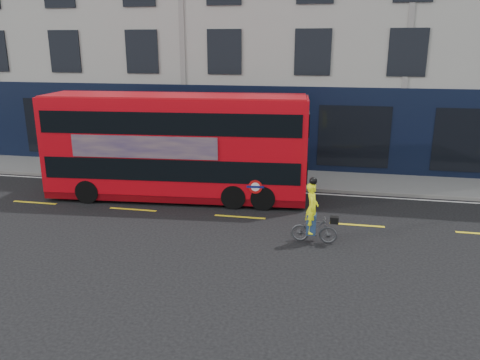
# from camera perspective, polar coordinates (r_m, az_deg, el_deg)

# --- Properties ---
(ground) EXTENTS (120.00, 120.00, 0.00)m
(ground) POSITION_cam_1_polar(r_m,az_deg,el_deg) (16.35, -15.02, -5.24)
(ground) COLOR black
(ground) RESTS_ON ground
(pavement) EXTENTS (60.00, 3.00, 0.12)m
(pavement) POSITION_cam_1_polar(r_m,az_deg,el_deg) (22.04, -7.73, 0.88)
(pavement) COLOR slate
(pavement) RESTS_ON ground
(kerb) EXTENTS (60.00, 0.12, 0.13)m
(kerb) POSITION_cam_1_polar(r_m,az_deg,el_deg) (20.68, -9.05, -0.18)
(kerb) COLOR slate
(kerb) RESTS_ON ground
(building_terrace) EXTENTS (50.00, 10.07, 15.00)m
(building_terrace) POSITION_cam_1_polar(r_m,az_deg,el_deg) (27.50, -3.80, 19.62)
(building_terrace) COLOR #A19E97
(building_terrace) RESTS_ON ground
(road_edge_line) EXTENTS (58.00, 0.10, 0.01)m
(road_edge_line) POSITION_cam_1_polar(r_m,az_deg,el_deg) (20.42, -9.33, -0.58)
(road_edge_line) COLOR silver
(road_edge_line) RESTS_ON ground
(lane_dashes) EXTENTS (58.00, 0.12, 0.01)m
(lane_dashes) POSITION_cam_1_polar(r_m,az_deg,el_deg) (17.61, -12.91, -3.51)
(lane_dashes) COLOR yellow
(lane_dashes) RESTS_ON ground
(bus) EXTENTS (10.14, 3.03, 4.03)m
(bus) POSITION_cam_1_polar(r_m,az_deg,el_deg) (18.12, -7.67, 4.08)
(bus) COLOR red
(bus) RESTS_ON ground
(cyclist) EXTENTS (1.42, 0.58, 2.06)m
(cyclist) POSITION_cam_1_polar(r_m,az_deg,el_deg) (14.34, 8.93, -4.86)
(cyclist) COLOR #434548
(cyclist) RESTS_ON ground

